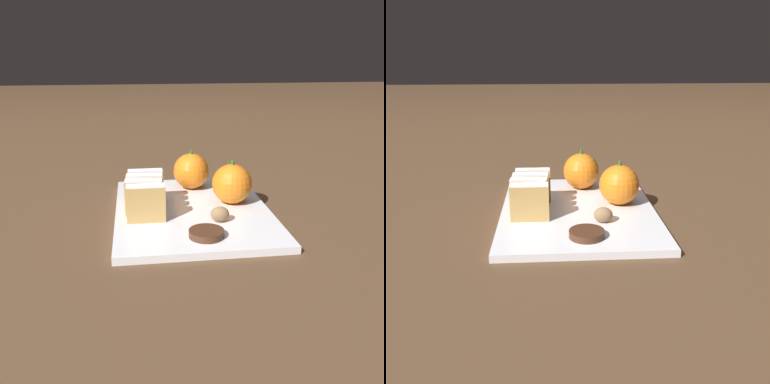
# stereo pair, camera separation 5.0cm
# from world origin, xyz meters

# --- Properties ---
(ground_plane) EXTENTS (6.00, 6.00, 0.00)m
(ground_plane) POSITION_xyz_m (0.00, 0.00, 0.00)
(ground_plane) COLOR #513823
(serving_platter) EXTENTS (0.27, 0.35, 0.01)m
(serving_platter) POSITION_xyz_m (0.00, 0.00, 0.01)
(serving_platter) COLOR white
(serving_platter) RESTS_ON ground_plane
(stollen_slice_front) EXTENTS (0.06, 0.02, 0.06)m
(stollen_slice_front) POSITION_xyz_m (-0.08, -0.05, 0.04)
(stollen_slice_front) COLOR tan
(stollen_slice_front) RESTS_ON serving_platter
(stollen_slice_second) EXTENTS (0.06, 0.02, 0.06)m
(stollen_slice_second) POSITION_xyz_m (-0.08, -0.02, 0.04)
(stollen_slice_second) COLOR tan
(stollen_slice_second) RESTS_ON serving_platter
(stollen_slice_third) EXTENTS (0.06, 0.02, 0.06)m
(stollen_slice_third) POSITION_xyz_m (-0.08, 0.01, 0.04)
(stollen_slice_third) COLOR tan
(stollen_slice_third) RESTS_ON serving_platter
(stollen_slice_fourth) EXTENTS (0.06, 0.02, 0.06)m
(stollen_slice_fourth) POSITION_xyz_m (-0.08, 0.04, 0.04)
(stollen_slice_fourth) COLOR tan
(stollen_slice_fourth) RESTS_ON serving_platter
(orange_near) EXTENTS (0.07, 0.07, 0.08)m
(orange_near) POSITION_xyz_m (0.01, 0.11, 0.05)
(orange_near) COLOR orange
(orange_near) RESTS_ON serving_platter
(orange_far) EXTENTS (0.07, 0.07, 0.08)m
(orange_far) POSITION_xyz_m (0.08, 0.02, 0.05)
(orange_far) COLOR orange
(orange_far) RESTS_ON serving_platter
(walnut) EXTENTS (0.03, 0.03, 0.03)m
(walnut) POSITION_xyz_m (0.04, -0.07, 0.02)
(walnut) COLOR #8E6B47
(walnut) RESTS_ON serving_platter
(chocolate_cookie) EXTENTS (0.05, 0.05, 0.01)m
(chocolate_cookie) POSITION_xyz_m (0.01, -0.12, 0.02)
(chocolate_cookie) COLOR #472819
(chocolate_cookie) RESTS_ON serving_platter
(evergreen_sprig) EXTENTS (0.04, 0.04, 0.05)m
(evergreen_sprig) POSITION_xyz_m (0.10, 0.14, 0.03)
(evergreen_sprig) COLOR #195623
(evergreen_sprig) RESTS_ON serving_platter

